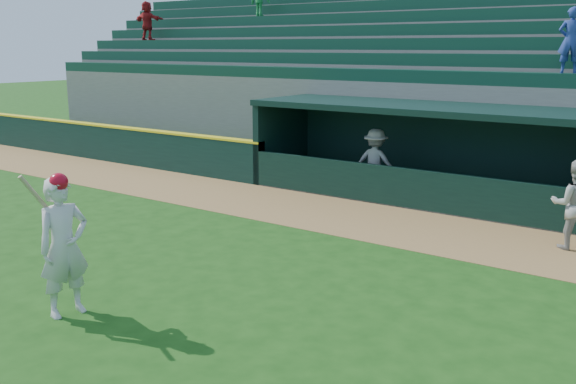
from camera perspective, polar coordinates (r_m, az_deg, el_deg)
ground at (r=11.00m, az=-4.93°, el=-8.13°), size 120.00×120.00×0.00m
warning_track at (r=14.86m, az=7.47°, el=-2.58°), size 40.00×3.00×0.01m
field_wall_left at (r=24.00m, az=-17.12°, el=4.30°), size 15.50×0.30×1.20m
wall_stripe_left at (r=23.92m, az=-17.21°, el=5.79°), size 15.50×0.32×0.06m
dugout_player_front at (r=13.74m, az=24.08°, el=-1.05°), size 1.02×0.89×1.79m
dugout_player_inside at (r=17.29m, az=7.77°, el=2.62°), size 1.24×0.82×1.79m
dugout at (r=17.33m, az=12.51°, el=4.01°), size 9.40×2.80×2.46m
stands at (r=21.46m, az=17.59°, el=8.16°), size 34.50×6.25×7.60m
batter_at_plate at (r=10.00m, az=-19.32°, el=-4.50°), size 0.62×0.89×2.17m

